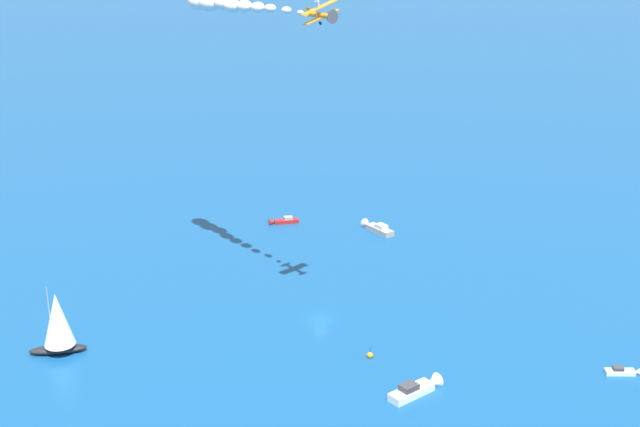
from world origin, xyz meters
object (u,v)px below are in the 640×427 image
motorboat_far_port (282,221)px  sailboat_offshore (58,323)px  motorboat_inshore (376,228)px  marker_buoy (370,355)px  wingwalker_lead (318,2)px  motorboat_near_centre (625,372)px  biplane_lead (321,14)px  motorboat_far_stbd (418,388)px

motorboat_far_port → sailboat_offshore: bearing=73.0°
motorboat_inshore → marker_buoy: (-7.53, 62.21, -0.39)m
marker_buoy → motorboat_far_port: bearing=-63.7°
wingwalker_lead → motorboat_near_centre: bearing=170.4°
motorboat_far_port → motorboat_near_centre: bearing=140.7°
motorboat_inshore → wingwalker_lead: bearing=85.4°
motorboat_inshore → sailboat_offshore: size_ratio=0.71×
biplane_lead → motorboat_far_port: bearing=-68.4°
motorboat_near_centre → motorboat_far_port: (73.56, -60.17, 0.11)m
marker_buoy → wingwalker_lead: bearing=-45.8°
motorboat_far_port → motorboat_far_stbd: 83.25m
motorboat_near_centre → wingwalker_lead: size_ratio=4.10×
marker_buoy → sailboat_offshore: bearing=9.7°
motorboat_near_centre → biplane_lead: (53.58, -9.58, 56.05)m
motorboat_far_port → marker_buoy: bearing=116.3°
motorboat_near_centre → motorboat_far_stbd: bearing=20.9°
biplane_lead → motorboat_inshore: bearing=-94.2°
marker_buoy → motorboat_inshore: bearing=-83.1°
motorboat_near_centre → wingwalker_lead: wingwalker_lead is taller
motorboat_far_stbd → sailboat_offshore: (62.32, -0.85, 4.99)m
biplane_lead → wingwalker_lead: wingwalker_lead is taller
sailboat_offshore → motorboat_inshore: bearing=-122.6°
motorboat_far_port → biplane_lead: biplane_lead is taller
motorboat_far_port → biplane_lead: 78.03m
motorboat_near_centre → biplane_lead: 78.13m
sailboat_offshore → wingwalker_lead: bearing=-153.3°
motorboat_far_port → wingwalker_lead: wingwalker_lead is taller
motorboat_near_centre → motorboat_inshore: (49.93, -59.44, 0.30)m
motorboat_inshore → sailboat_offshore: (45.67, 71.29, 5.00)m
motorboat_near_centre → motorboat_inshore: size_ratio=0.69×
motorboat_inshore → sailboat_offshore: bearing=57.4°
motorboat_far_stbd → marker_buoy: 13.48m
sailboat_offshore → wingwalker_lead: 70.45m
motorboat_far_stbd → motorboat_inshore: size_ratio=1.04×
motorboat_inshore → wingwalker_lead: size_ratio=5.92×
motorboat_far_port → motorboat_inshore: size_ratio=0.84×
motorboat_near_centre → marker_buoy: marker_buoy is taller
motorboat_near_centre → sailboat_offshore: 96.49m
sailboat_offshore → biplane_lead: 69.29m
motorboat_far_stbd → biplane_lead: bearing=-47.7°
motorboat_far_stbd → wingwalker_lead: (20.66, -21.80, 57.81)m
marker_buoy → biplane_lead: bearing=-47.9°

